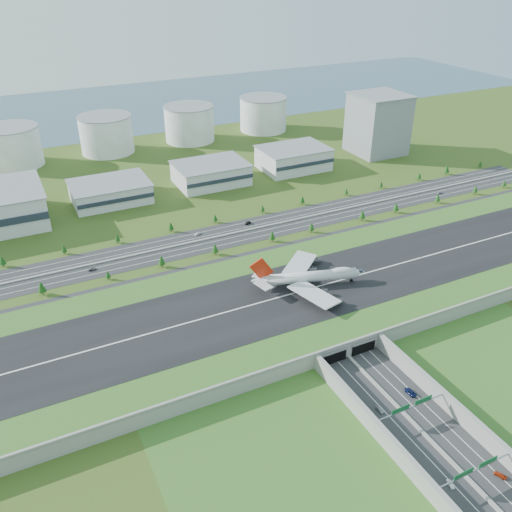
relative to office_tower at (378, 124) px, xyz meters
name	(u,v)px	position (x,y,z in m)	size (l,w,h in m)	color
ground	(297,304)	(-200.00, -195.00, -27.50)	(1200.00, 1200.00, 0.00)	#304716
airfield_deck	(297,298)	(-200.00, -195.09, -23.38)	(520.00, 100.00, 9.20)	gray
underpass_road	(417,421)	(-200.00, -294.42, -24.07)	(38.80, 120.40, 8.00)	#28282B
sign_gantry_near	(411,408)	(-200.00, -290.04, -20.55)	(38.70, 0.70, 9.80)	gray
sign_gantry_far	(475,471)	(-200.00, -325.04, -20.55)	(38.70, 0.70, 9.80)	gray
north_expressway	(229,235)	(-200.00, -100.00, -27.44)	(560.00, 36.00, 0.12)	#28282B
tree_row	(254,226)	(-182.45, -103.02, -23.03)	(503.94, 48.69, 8.48)	#3D2819
hangar_mid_a	(110,192)	(-260.00, -5.00, -20.00)	(58.00, 42.00, 15.00)	silver
hangar_mid_b	(211,174)	(-175.00, -5.00, -19.00)	(58.00, 42.00, 17.00)	silver
hangar_mid_c	(293,158)	(-95.00, -5.00, -18.00)	(58.00, 42.00, 19.00)	silver
office_tower	(378,124)	(0.00, 0.00, 0.00)	(46.00, 46.00, 55.00)	gray
fuel_tank_a	(12,147)	(-320.00, 115.00, -10.00)	(50.00, 50.00, 35.00)	silver
fuel_tank_b	(106,134)	(-235.00, 115.00, -10.00)	(50.00, 50.00, 35.00)	silver
fuel_tank_c	(189,124)	(-150.00, 115.00, -10.00)	(50.00, 50.00, 35.00)	silver
fuel_tank_d	(263,114)	(-65.00, 115.00, -10.00)	(50.00, 50.00, 35.00)	silver
bay_water	(106,108)	(-200.00, 285.00, -27.47)	(1200.00, 260.00, 0.06)	#365467
boeing_747	(309,277)	(-190.84, -191.42, -13.65)	(64.74, 60.30, 20.60)	silver
car_0	(380,410)	(-208.27, -280.59, -26.61)	(1.83, 4.54, 1.55)	#A7A7AC
car_1	(450,484)	(-207.79, -322.21, -26.71)	(1.43, 4.09, 1.35)	white
car_2	(410,392)	(-189.45, -278.03, -26.52)	(2.86, 6.20, 1.72)	#0D1743
car_3	(500,475)	(-188.07, -327.55, -26.69)	(1.93, 4.76, 1.38)	maroon
car_4	(92,269)	(-295.65, -106.86, -26.54)	(1.98, 4.93, 1.68)	slate
car_5	(248,223)	(-181.13, -90.70, -26.53)	(1.79, 5.14, 1.69)	black
car_6	(439,193)	(-17.00, -108.44, -26.58)	(2.64, 5.73, 1.59)	#BDBCC1
car_7	(197,234)	(-220.04, -90.56, -26.68)	(1.96, 4.82, 1.40)	white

